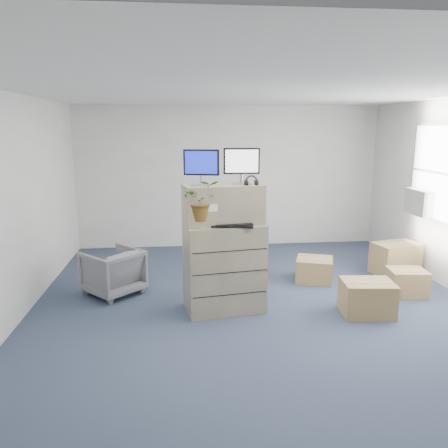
# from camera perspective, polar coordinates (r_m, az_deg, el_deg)

# --- Properties ---
(ground) EXTENTS (7.00, 7.00, 0.00)m
(ground) POSITION_cam_1_polar(r_m,az_deg,el_deg) (5.77, 4.56, -11.84)
(ground) COLOR #22283E
(ground) RESTS_ON ground
(wall_back) EXTENTS (6.00, 0.02, 2.80)m
(wall_back) POSITION_cam_1_polar(r_m,az_deg,el_deg) (8.78, 0.63, 6.15)
(wall_back) COLOR beige
(wall_back) RESTS_ON ground
(ac_unit) EXTENTS (0.24, 0.60, 0.40)m
(ac_unit) POSITION_cam_1_polar(r_m,az_deg,el_deg) (7.70, 24.30, 2.63)
(ac_unit) COLOR beige
(ac_unit) RESTS_ON wall_right
(filing_cabinet_lower) EXTENTS (1.08, 0.75, 1.17)m
(filing_cabinet_lower) POSITION_cam_1_polar(r_m,az_deg,el_deg) (5.75, -0.00, -5.65)
(filing_cabinet_lower) COLOR #83795A
(filing_cabinet_lower) RESTS_ON ground
(filing_cabinet_upper) EXTENTS (1.06, 0.64, 0.50)m
(filing_cabinet_upper) POSITION_cam_1_polar(r_m,az_deg,el_deg) (5.60, -0.15, 2.65)
(filing_cabinet_upper) COLOR #83795A
(filing_cabinet_upper) RESTS_ON filing_cabinet_lower
(monitor_left) EXTENTS (0.44, 0.22, 0.44)m
(monitor_left) POSITION_cam_1_polar(r_m,az_deg,el_deg) (5.48, -2.98, 7.68)
(monitor_left) COLOR #99999E
(monitor_left) RESTS_ON filing_cabinet_upper
(monitor_right) EXTENTS (0.46, 0.18, 0.46)m
(monitor_right) POSITION_cam_1_polar(r_m,az_deg,el_deg) (5.60, 2.32, 7.86)
(monitor_right) COLOR #99999E
(monitor_right) RESTS_ON filing_cabinet_upper
(headphones) EXTENTS (0.16, 0.04, 0.16)m
(headphones) POSITION_cam_1_polar(r_m,az_deg,el_deg) (5.51, 3.59, 5.55)
(headphones) COLOR black
(headphones) RESTS_ON filing_cabinet_upper
(keyboard) EXTENTS (0.55, 0.30, 0.03)m
(keyboard) POSITION_cam_1_polar(r_m,az_deg,el_deg) (5.44, 1.12, -0.18)
(keyboard) COLOR black
(keyboard) RESTS_ON filing_cabinet_lower
(mouse) EXTENTS (0.12, 0.09, 0.04)m
(mouse) POSITION_cam_1_polar(r_m,az_deg,el_deg) (5.59, 3.25, 0.19)
(mouse) COLOR silver
(mouse) RESTS_ON filing_cabinet_lower
(water_bottle) EXTENTS (0.08, 0.08, 0.28)m
(water_bottle) POSITION_cam_1_polar(r_m,az_deg,el_deg) (5.61, 0.27, 1.54)
(water_bottle) COLOR gray
(water_bottle) RESTS_ON filing_cabinet_lower
(phone_dock) EXTENTS (0.08, 0.07, 0.17)m
(phone_dock) POSITION_cam_1_polar(r_m,az_deg,el_deg) (5.59, -0.75, 0.61)
(phone_dock) COLOR silver
(phone_dock) RESTS_ON filing_cabinet_lower
(external_drive) EXTENTS (0.25, 0.23, 0.06)m
(external_drive) POSITION_cam_1_polar(r_m,az_deg,el_deg) (5.76, 2.77, 0.69)
(external_drive) COLOR black
(external_drive) RESTS_ON filing_cabinet_lower
(tissue_box) EXTENTS (0.29, 0.21, 0.10)m
(tissue_box) POSITION_cam_1_polar(r_m,az_deg,el_deg) (5.73, 2.80, 1.46)
(tissue_box) COLOR #3A8CC5
(tissue_box) RESTS_ON external_drive
(potted_plant) EXTENTS (0.58, 0.61, 0.48)m
(potted_plant) POSITION_cam_1_polar(r_m,az_deg,el_deg) (5.38, -3.10, 2.46)
(potted_plant) COLOR #A3B995
(potted_plant) RESTS_ON filing_cabinet_lower
(office_chair) EXTENTS (0.97, 0.97, 0.73)m
(office_chair) POSITION_cam_1_polar(r_m,az_deg,el_deg) (6.54, -14.31, -5.79)
(office_chair) COLOR slate
(office_chair) RESTS_ON ground
(cardboard_boxes) EXTENTS (2.19, 2.11, 0.51)m
(cardboard_boxes) POSITION_cam_1_polar(r_m,az_deg,el_deg) (6.96, 18.88, -6.21)
(cardboard_boxes) COLOR #9A7C4A
(cardboard_boxes) RESTS_ON ground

